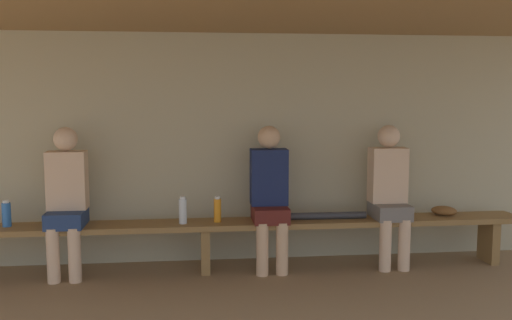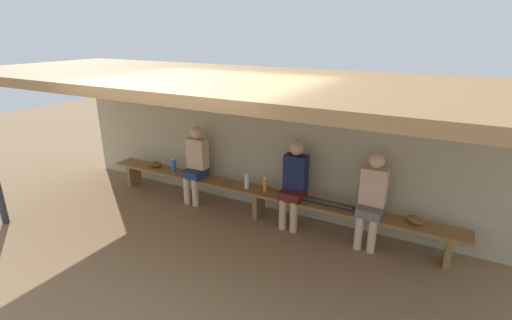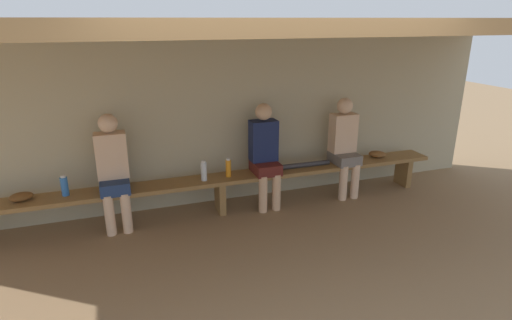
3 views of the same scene
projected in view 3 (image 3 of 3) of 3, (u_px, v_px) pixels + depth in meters
ground_plane at (262, 280)px, 3.87m from camera, size 24.00×24.00×0.00m
back_wall at (209, 119)px, 5.30m from camera, size 8.00×0.20×2.20m
dugout_roof at (237, 25)px, 3.77m from camera, size 8.00×2.80×0.12m
bench at (220, 183)px, 5.13m from camera, size 6.00×0.36×0.46m
player_near_post at (265, 152)px, 5.21m from camera, size 0.34×0.42×1.34m
player_shirtless_tan at (345, 143)px, 5.56m from camera, size 0.34×0.42×1.34m
player_in_white at (113, 168)px, 4.65m from camera, size 0.34×0.42×1.34m
water_bottle_orange at (64, 186)px, 4.55m from camera, size 0.08×0.08×0.24m
water_bottle_blue at (228, 168)px, 5.10m from camera, size 0.07×0.07×0.24m
water_bottle_green at (204, 171)px, 4.98m from camera, size 0.07×0.07×0.25m
baseball_glove_dark_brown at (377, 154)px, 5.84m from camera, size 0.29×0.27×0.09m
baseball_glove_tan at (21, 197)px, 4.44m from camera, size 0.27×0.22×0.09m
baseball_bat at (300, 165)px, 5.43m from camera, size 0.84×0.08×0.07m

